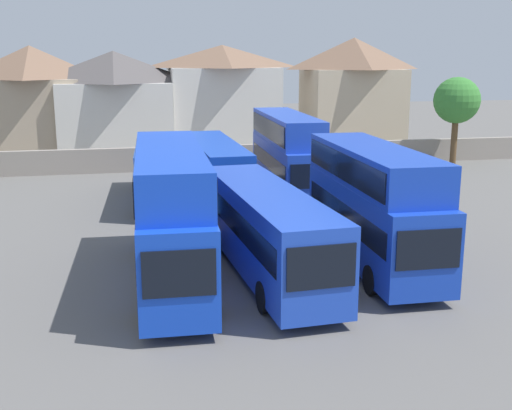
{
  "coord_description": "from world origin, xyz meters",
  "views": [
    {
      "loc": [
        -5.6,
        -23.83,
        8.53
      ],
      "look_at": [
        0.0,
        3.0,
        2.08
      ],
      "focal_mm": 45.01,
      "sensor_mm": 36.0,
      "label": 1
    }
  ],
  "objects_px": {
    "bus_5": "(216,167)",
    "house_terrace_far_right": "(353,92)",
    "bus_4": "(158,168)",
    "house_terrace_centre": "(115,102)",
    "bus_6": "(287,150)",
    "house_terrace_right": "(223,97)",
    "bus_2": "(267,227)",
    "bus_3": "(373,200)",
    "house_terrace_left": "(33,100)",
    "tree_behind_wall": "(457,101)",
    "bus_1": "(171,208)"
  },
  "relations": [
    {
      "from": "bus_1",
      "to": "house_terrace_far_right",
      "type": "distance_m",
      "value": 38.83
    },
    {
      "from": "bus_3",
      "to": "bus_1",
      "type": "bearing_deg",
      "value": -86.07
    },
    {
      "from": "bus_1",
      "to": "house_terrace_right",
      "type": "height_order",
      "value": "house_terrace_right"
    },
    {
      "from": "bus_4",
      "to": "house_terrace_right",
      "type": "relative_size",
      "value": 1.1
    },
    {
      "from": "house_terrace_left",
      "to": "house_terrace_right",
      "type": "distance_m",
      "value": 16.54
    },
    {
      "from": "bus_4",
      "to": "house_terrace_centre",
      "type": "distance_m",
      "value": 20.51
    },
    {
      "from": "bus_5",
      "to": "bus_6",
      "type": "bearing_deg",
      "value": 92.98
    },
    {
      "from": "house_terrace_left",
      "to": "house_terrace_centre",
      "type": "xyz_separation_m",
      "value": [
        6.93,
        -0.74,
        -0.23
      ]
    },
    {
      "from": "bus_2",
      "to": "tree_behind_wall",
      "type": "xyz_separation_m",
      "value": [
        20.18,
        22.4,
        3.04
      ]
    },
    {
      "from": "house_terrace_left",
      "to": "bus_3",
      "type": "bearing_deg",
      "value": -63.51
    },
    {
      "from": "house_terrace_left",
      "to": "house_terrace_centre",
      "type": "distance_m",
      "value": 6.97
    },
    {
      "from": "house_terrace_far_right",
      "to": "house_terrace_left",
      "type": "bearing_deg",
      "value": 176.91
    },
    {
      "from": "bus_3",
      "to": "bus_5",
      "type": "distance_m",
      "value": 14.46
    },
    {
      "from": "bus_5",
      "to": "house_terrace_centre",
      "type": "bearing_deg",
      "value": -164.6
    },
    {
      "from": "house_terrace_right",
      "to": "tree_behind_wall",
      "type": "height_order",
      "value": "house_terrace_right"
    },
    {
      "from": "house_terrace_right",
      "to": "bus_5",
      "type": "bearing_deg",
      "value": -100.12
    },
    {
      "from": "bus_2",
      "to": "house_terrace_far_right",
      "type": "relative_size",
      "value": 1.2
    },
    {
      "from": "bus_3",
      "to": "house_terrace_right",
      "type": "xyz_separation_m",
      "value": [
        -0.76,
        34.5,
        2.0
      ]
    },
    {
      "from": "bus_4",
      "to": "bus_6",
      "type": "bearing_deg",
      "value": 94.87
    },
    {
      "from": "bus_5",
      "to": "house_terrace_centre",
      "type": "distance_m",
      "value": 21.24
    },
    {
      "from": "bus_1",
      "to": "house_terrace_far_right",
      "type": "height_order",
      "value": "house_terrace_far_right"
    },
    {
      "from": "bus_3",
      "to": "bus_5",
      "type": "height_order",
      "value": "bus_3"
    },
    {
      "from": "bus_6",
      "to": "house_terrace_right",
      "type": "distance_m",
      "value": 20.59
    },
    {
      "from": "bus_2",
      "to": "bus_4",
      "type": "distance_m",
      "value": 14.51
    },
    {
      "from": "bus_1",
      "to": "tree_behind_wall",
      "type": "bearing_deg",
      "value": 135.44
    },
    {
      "from": "bus_1",
      "to": "bus_6",
      "type": "xyz_separation_m",
      "value": [
        8.23,
        14.41,
        -0.1
      ]
    },
    {
      "from": "bus_4",
      "to": "bus_6",
      "type": "height_order",
      "value": "bus_6"
    },
    {
      "from": "bus_3",
      "to": "bus_6",
      "type": "bearing_deg",
      "value": -178.79
    },
    {
      "from": "bus_2",
      "to": "house_terrace_far_right",
      "type": "bearing_deg",
      "value": 151.41
    },
    {
      "from": "bus_5",
      "to": "house_terrace_left",
      "type": "height_order",
      "value": "house_terrace_left"
    },
    {
      "from": "bus_4",
      "to": "bus_3",
      "type": "bearing_deg",
      "value": 32.9
    },
    {
      "from": "bus_1",
      "to": "house_terrace_left",
      "type": "xyz_separation_m",
      "value": [
        -9.08,
        35.09,
        1.84
      ]
    },
    {
      "from": "bus_2",
      "to": "house_terrace_centre",
      "type": "bearing_deg",
      "value": -173.76
    },
    {
      "from": "bus_4",
      "to": "bus_6",
      "type": "xyz_separation_m",
      "value": [
        7.93,
        0.26,
        0.82
      ]
    },
    {
      "from": "house_terrace_left",
      "to": "house_terrace_far_right",
      "type": "xyz_separation_m",
      "value": [
        28.51,
        -1.54,
        0.38
      ]
    },
    {
      "from": "bus_5",
      "to": "house_terrace_far_right",
      "type": "relative_size",
      "value": 1.17
    },
    {
      "from": "bus_3",
      "to": "house_terrace_left",
      "type": "xyz_separation_m",
      "value": [
        -17.3,
        34.71,
        1.98
      ]
    },
    {
      "from": "bus_2",
      "to": "bus_6",
      "type": "relative_size",
      "value": 1.08
    },
    {
      "from": "bus_3",
      "to": "tree_behind_wall",
      "type": "distance_m",
      "value": 27.15
    },
    {
      "from": "house_terrace_right",
      "to": "bus_4",
      "type": "bearing_deg",
      "value": -109.04
    },
    {
      "from": "house_terrace_centre",
      "to": "house_terrace_far_right",
      "type": "bearing_deg",
      "value": -2.13
    },
    {
      "from": "house_terrace_right",
      "to": "house_terrace_far_right",
      "type": "distance_m",
      "value": 12.05
    },
    {
      "from": "bus_2",
      "to": "house_terrace_left",
      "type": "distance_m",
      "value": 37.41
    },
    {
      "from": "bus_5",
      "to": "house_terrace_right",
      "type": "relative_size",
      "value": 1.17
    },
    {
      "from": "bus_1",
      "to": "house_terrace_far_right",
      "type": "xyz_separation_m",
      "value": [
        19.43,
        33.55,
        2.22
      ]
    },
    {
      "from": "bus_5",
      "to": "house_terrace_centre",
      "type": "height_order",
      "value": "house_terrace_centre"
    },
    {
      "from": "house_terrace_right",
      "to": "tree_behind_wall",
      "type": "relative_size",
      "value": 1.46
    },
    {
      "from": "house_terrace_centre",
      "to": "house_terrace_far_right",
      "type": "xyz_separation_m",
      "value": [
        21.59,
        -0.8,
        0.6
      ]
    },
    {
      "from": "house_terrace_far_right",
      "to": "bus_5",
      "type": "bearing_deg",
      "value": -128.89
    },
    {
      "from": "bus_4",
      "to": "house_terrace_centre",
      "type": "bearing_deg",
      "value": -170.04
    }
  ]
}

